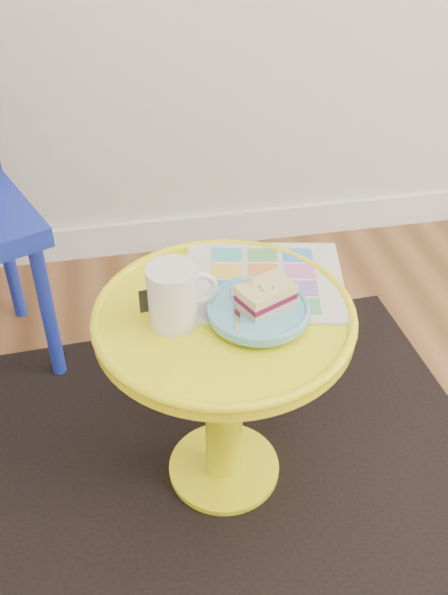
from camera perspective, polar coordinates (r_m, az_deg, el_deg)
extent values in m
cube|color=white|center=(2.50, 9.83, 6.89)|extent=(4.00, 0.02, 0.12)
cube|color=black|center=(1.66, 0.00, -14.59)|extent=(1.36, 1.17, 0.01)
cylinder|color=yellow|center=(1.66, 0.00, -14.44)|extent=(0.27, 0.27, 0.02)
cylinder|color=yellow|center=(1.48, 0.00, -8.88)|extent=(0.09, 0.09, 0.45)
cylinder|color=yellow|center=(1.32, 0.00, -1.83)|extent=(0.52, 0.52, 0.03)
cylinder|color=#1A2DAB|center=(1.82, -14.86, -1.46)|extent=(0.04, 0.04, 0.42)
cylinder|color=#1A2DAB|center=(2.07, -18.07, 3.24)|extent=(0.04, 0.04, 0.42)
cube|color=silver|center=(1.39, 3.43, 1.47)|extent=(0.38, 0.34, 0.01)
cylinder|color=white|center=(1.25, -4.44, 0.13)|extent=(0.10, 0.10, 0.13)
torus|color=white|center=(1.26, -2.15, 0.79)|extent=(0.07, 0.02, 0.07)
cylinder|color=#D1B78C|center=(1.22, -4.56, 2.21)|extent=(0.09, 0.09, 0.01)
cylinder|color=#63B5D2|center=(1.29, 2.95, -1.48)|extent=(0.08, 0.08, 0.01)
cylinder|color=#63B5D2|center=(1.29, 2.97, -1.10)|extent=(0.20, 0.20, 0.02)
cube|color=#D3BC8C|center=(1.28, 3.59, -0.37)|extent=(0.12, 0.11, 0.01)
cube|color=maroon|center=(1.28, 3.61, 0.12)|extent=(0.12, 0.10, 0.01)
cube|color=#EADB8C|center=(1.27, 3.64, 0.69)|extent=(0.12, 0.11, 0.02)
cube|color=silver|center=(1.26, 1.15, -1.42)|extent=(0.03, 0.11, 0.00)
cube|color=silver|center=(1.32, 1.07, 0.49)|extent=(0.03, 0.04, 0.00)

